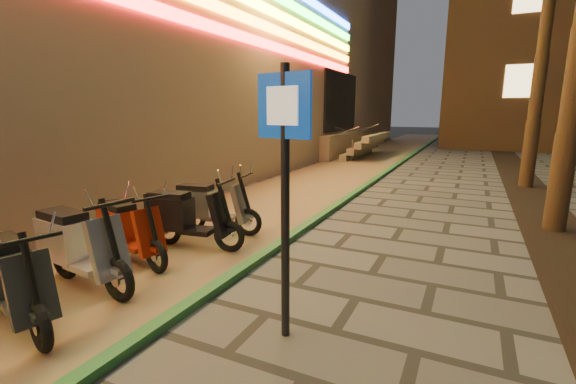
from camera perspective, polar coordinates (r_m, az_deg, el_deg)
The scene contains 8 objects.
parking_strip at distance 12.99m, azimuth 4.46°, elevation 1.54°, with size 3.40×60.00×0.01m, color #8C7251.
green_curb at distance 12.48m, azimuth 11.76°, elevation 1.11°, with size 0.18×60.00×0.10m, color #286C32.
pedestrian_sign at distance 3.72m, azimuth -0.51°, elevation 3.58°, with size 0.60×0.15×2.76m.
scooter_5 at distance 5.28m, azimuth -35.59°, elevation -10.41°, with size 1.69×0.87×1.20m.
scooter_6 at distance 5.91m, azimuth -28.80°, elevation -6.94°, with size 1.85×0.72×1.30m.
scooter_7 at distance 6.56m, azimuth -22.74°, elevation -5.14°, with size 1.66×0.79×1.17m.
scooter_8 at distance 6.87m, azimuth -15.14°, elevation -3.55°, with size 1.79×0.73×1.25m.
scooter_9 at distance 7.60m, azimuth -11.71°, elevation -2.03°, with size 1.74×0.74×1.22m.
Camera 1 is at (2.00, -1.92, 2.32)m, focal length 24.00 mm.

